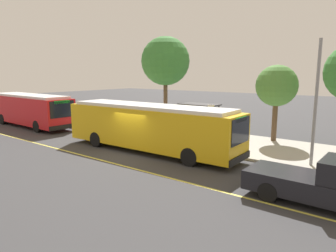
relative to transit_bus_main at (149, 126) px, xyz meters
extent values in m
plane|color=#38383A|center=(-0.38, -1.01, -1.62)|extent=(120.00, 120.00, 0.00)
cube|color=#A8A399|center=(-0.38, 4.99, -1.54)|extent=(44.00, 6.40, 0.15)
cube|color=#E0D64C|center=(-0.38, -3.21, -1.61)|extent=(36.00, 0.14, 0.01)
cube|color=gold|center=(-0.02, -0.01, -0.07)|extent=(12.15, 2.88, 2.40)
cube|color=silver|center=(-0.02, -0.01, 1.23)|extent=(11.17, 2.59, 0.20)
cube|color=black|center=(6.04, 0.15, 0.36)|extent=(0.10, 2.17, 1.34)
cube|color=black|center=(-0.05, 1.28, 0.22)|extent=(10.63, 0.33, 1.06)
cube|color=black|center=(-0.05, 1.28, -1.05)|extent=(11.48, 0.34, 0.28)
cube|color=#26D83F|center=(6.04, 0.15, 0.95)|extent=(0.07, 1.40, 0.24)
cube|color=black|center=(6.05, 0.16, -1.09)|extent=(0.15, 2.50, 0.36)
cylinder|color=black|center=(3.70, 1.25, -1.12)|extent=(1.01, 0.31, 1.00)
cylinder|color=black|center=(3.76, -1.06, -1.12)|extent=(1.01, 0.31, 1.00)
cylinder|color=black|center=(-3.67, 1.05, -1.12)|extent=(1.01, 0.31, 1.00)
cylinder|color=black|center=(-3.61, -1.26, -1.12)|extent=(1.01, 0.31, 1.00)
cube|color=red|center=(-14.81, 0.23, -0.07)|extent=(10.76, 2.81, 2.40)
cube|color=silver|center=(-14.81, 0.23, 1.23)|extent=(9.89, 2.54, 0.20)
cube|color=black|center=(-9.45, 0.10, 0.36)|extent=(0.09, 2.17, 1.34)
cube|color=black|center=(-14.78, 1.52, 0.22)|extent=(9.41, 0.27, 1.06)
cube|color=white|center=(-14.78, 1.53, -1.05)|extent=(10.16, 0.28, 0.28)
cube|color=#26D83F|center=(-9.44, 0.10, 0.95)|extent=(0.06, 1.40, 0.24)
cube|color=black|center=(-9.43, 0.10, -1.09)|extent=(0.14, 2.50, 0.36)
cylinder|color=black|center=(-11.47, 1.31, -1.12)|extent=(1.01, 0.30, 1.00)
cylinder|color=black|center=(-11.52, -1.00, -1.12)|extent=(1.01, 0.30, 1.00)
cylinder|color=black|center=(-17.99, 1.47, -1.12)|extent=(1.01, 0.30, 1.00)
cylinder|color=black|center=(-18.04, -0.84, -1.12)|extent=(1.01, 0.30, 1.00)
cube|color=black|center=(10.31, -2.13, -0.94)|extent=(5.41, 2.04, 0.75)
cylinder|color=black|center=(8.70, -1.22, -1.24)|extent=(0.76, 0.25, 0.76)
cylinder|color=black|center=(8.68, -3.02, -1.24)|extent=(0.76, 0.25, 0.76)
cylinder|color=#333338|center=(1.73, 5.75, -0.27)|extent=(0.10, 0.10, 2.40)
cylinder|color=#333338|center=(1.73, 4.45, -0.27)|extent=(0.10, 0.10, 2.40)
cylinder|color=#333338|center=(-0.87, 5.75, -0.27)|extent=(0.10, 0.10, 2.40)
cylinder|color=#333338|center=(-0.87, 4.45, -0.27)|extent=(0.10, 0.10, 2.40)
cube|color=#333338|center=(0.43, 5.10, 0.97)|extent=(2.90, 1.60, 0.08)
cube|color=#4C606B|center=(0.43, 5.75, -0.27)|extent=(2.47, 0.04, 2.16)
cube|color=navy|center=(-0.87, 5.10, -0.32)|extent=(0.06, 1.11, 1.82)
cube|color=brown|center=(0.17, 5.01, -1.02)|extent=(1.60, 0.44, 0.06)
cube|color=brown|center=(0.17, 5.25, -0.74)|extent=(1.60, 0.05, 0.44)
cube|color=#333338|center=(-0.55, 5.01, -1.24)|extent=(0.08, 0.40, 0.45)
cube|color=#333338|center=(0.89, 5.01, -1.24)|extent=(0.08, 0.40, 0.45)
cylinder|color=#333338|center=(2.98, 2.46, -0.07)|extent=(0.07, 0.07, 2.80)
cube|color=white|center=(2.98, 2.44, 1.03)|extent=(0.44, 0.03, 0.56)
cube|color=red|center=(2.98, 2.42, 1.03)|extent=(0.40, 0.01, 0.16)
cylinder|color=brown|center=(-4.59, 7.44, 0.62)|extent=(0.36, 0.36, 4.18)
sphere|color=#387A33|center=(-4.59, 7.44, 4.31)|extent=(4.25, 4.25, 4.25)
cylinder|color=brown|center=(5.33, 7.27, -0.07)|extent=(0.36, 0.36, 2.80)
sphere|color=#4C8438|center=(5.33, 7.27, 2.40)|extent=(2.85, 2.85, 2.85)
cylinder|color=gray|center=(8.92, 2.56, 1.73)|extent=(0.16, 0.16, 6.40)
camera|label=1|loc=(12.50, -14.13, 3.23)|focal=32.82mm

